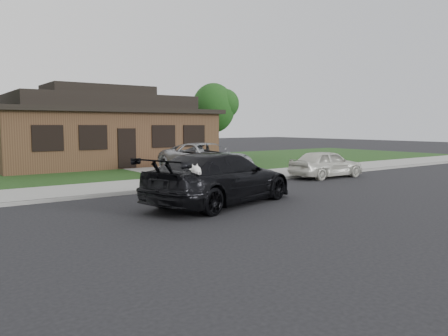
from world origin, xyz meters
TOP-DOWN VIEW (x-y plane):
  - ground at (0.00, 0.00)m, footprint 120.00×120.00m
  - sidewalk at (0.00, 5.00)m, footprint 60.00×3.00m
  - curb at (0.00, 3.50)m, footprint 60.00×0.12m
  - lawn at (0.00, 13.00)m, footprint 60.00×13.00m
  - driveway at (6.00, 10.00)m, footprint 4.50×13.00m
  - sedan at (2.36, 0.08)m, footprint 5.94×3.71m
  - minivan at (5.94, 6.36)m, footprint 2.70×5.41m
  - white_compact at (10.38, 2.83)m, footprint 3.84×1.66m
  - recycling_bin at (4.14, 4.21)m, footprint 0.70×0.72m
  - house at (4.00, 15.00)m, footprint 12.60×8.60m
  - tree_1 at (12.14, 14.40)m, footprint 3.15×3.00m

SIDE VIEW (x-z plane):
  - ground at x=0.00m, z-range 0.00..0.00m
  - sidewalk at x=0.00m, z-range 0.00..0.12m
  - curb at x=0.00m, z-range 0.00..0.12m
  - lawn at x=0.00m, z-range 0.00..0.13m
  - driveway at x=6.00m, z-range 0.00..0.14m
  - white_compact at x=10.38m, z-range 0.00..1.29m
  - recycling_bin at x=4.14m, z-range 0.13..1.20m
  - sedan at x=2.36m, z-range 0.00..1.61m
  - minivan at x=5.94m, z-range 0.14..1.61m
  - house at x=4.00m, z-range -0.19..4.46m
  - tree_1 at x=12.14m, z-range 1.09..6.34m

